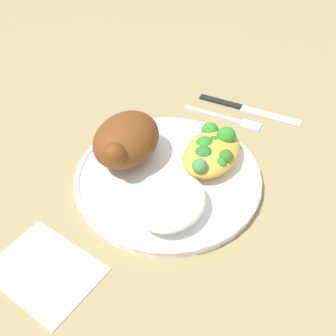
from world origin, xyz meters
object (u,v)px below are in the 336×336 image
object	(u,v)px
fork	(227,118)
mac_cheese_with_broccoli	(212,151)
plate	(168,176)
knife	(240,106)
rice_pile	(171,202)
napkin	(45,270)
roasted_chicken	(126,140)

from	to	relation	value
fork	mac_cheese_with_broccoli	bearing A→B (deg)	12.40
plate	knife	xyz separation A→B (m)	(-0.23, 0.02, -0.01)
rice_pile	knife	size ratio (longest dim) A/B	0.56
fork	napkin	xyz separation A→B (m)	(0.39, -0.07, -0.00)
plate	mac_cheese_with_broccoli	bearing A→B (deg)	142.44
knife	plate	bearing A→B (deg)	-5.96
fork	knife	size ratio (longest dim) A/B	0.75
rice_pile	roasted_chicken	bearing A→B (deg)	-118.40
roasted_chicken	fork	xyz separation A→B (m)	(-0.18, 0.09, -0.05)
mac_cheese_with_broccoli	napkin	world-z (taller)	mac_cheese_with_broccoli
knife	napkin	bearing A→B (deg)	-10.14
roasted_chicken	rice_pile	world-z (taller)	roasted_chicken
fork	plate	bearing A→B (deg)	-4.73
plate	fork	bearing A→B (deg)	175.27
roasted_chicken	rice_pile	bearing A→B (deg)	61.60
plate	rice_pile	world-z (taller)	rice_pile
plate	napkin	bearing A→B (deg)	-14.56
roasted_chicken	knife	distance (m)	0.25
plate	napkin	distance (m)	0.22
fork	knife	world-z (taller)	knife
rice_pile	knife	bearing A→B (deg)	-177.18
knife	roasted_chicken	bearing A→B (deg)	-22.31
plate	fork	size ratio (longest dim) A/B	1.93
fork	knife	distance (m)	0.04
mac_cheese_with_broccoli	napkin	xyz separation A→B (m)	(0.26, -0.10, -0.03)
rice_pile	napkin	world-z (taller)	rice_pile
rice_pile	fork	bearing A→B (deg)	-174.70
rice_pile	mac_cheese_with_broccoli	xyz separation A→B (m)	(-0.12, 0.01, 0.00)
roasted_chicken	fork	bearing A→B (deg)	155.30
roasted_chicken	mac_cheese_with_broccoli	distance (m)	0.13
rice_pile	napkin	distance (m)	0.18
fork	napkin	world-z (taller)	fork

